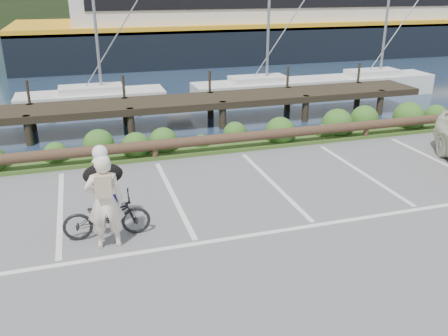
# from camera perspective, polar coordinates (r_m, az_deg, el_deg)

# --- Properties ---
(ground) EXTENTS (72.00, 72.00, 0.00)m
(ground) POSITION_cam_1_polar(r_m,az_deg,el_deg) (9.81, -3.84, -7.96)
(ground) COLOR #5B5A5D
(harbor_backdrop) EXTENTS (170.00, 160.00, 30.00)m
(harbor_backdrop) POSITION_cam_1_polar(r_m,az_deg,el_deg) (86.93, -16.30, 17.34)
(harbor_backdrop) COLOR #1A293F
(harbor_backdrop) RESTS_ON ground
(vegetation_strip) EXTENTS (34.00, 1.60, 0.10)m
(vegetation_strip) POSITION_cam_1_polar(r_m,az_deg,el_deg) (14.57, -8.72, 2.08)
(vegetation_strip) COLOR #3D5B21
(vegetation_strip) RESTS_ON ground
(log_rail) EXTENTS (32.00, 0.30, 0.60)m
(log_rail) POSITION_cam_1_polar(r_m,az_deg,el_deg) (13.93, -8.26, 0.98)
(log_rail) COLOR #443021
(log_rail) RESTS_ON ground
(bicycle) EXTENTS (1.75, 0.68, 0.91)m
(bicycle) POSITION_cam_1_polar(r_m,az_deg,el_deg) (9.79, -13.94, -5.65)
(bicycle) COLOR black
(bicycle) RESTS_ON ground
(cyclist) EXTENTS (0.72, 0.49, 1.92)m
(cyclist) POSITION_cam_1_polar(r_m,az_deg,el_deg) (9.21, -14.15, -3.94)
(cyclist) COLOR white
(cyclist) RESTS_ON ground
(dog) EXTENTS (0.43, 0.83, 0.47)m
(dog) POSITION_cam_1_polar(r_m,az_deg,el_deg) (10.02, -14.36, -0.74)
(dog) COLOR black
(dog) RESTS_ON bicycle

